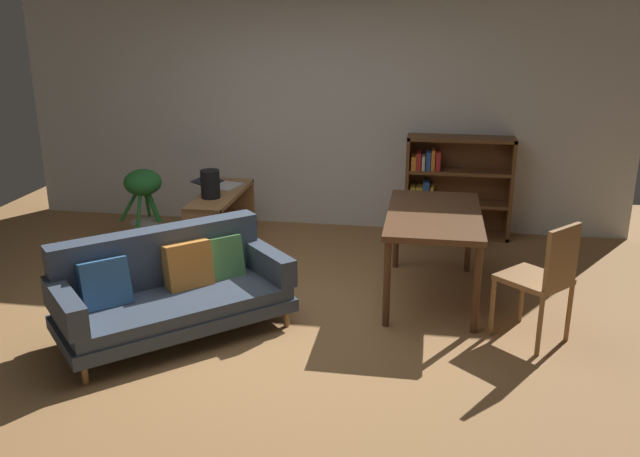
{
  "coord_description": "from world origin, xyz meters",
  "views": [
    {
      "loc": [
        1.23,
        -4.75,
        2.4
      ],
      "look_at": [
        0.41,
        0.27,
        0.73
      ],
      "focal_mm": 38.01,
      "sensor_mm": 36.0,
      "label": 1
    }
  ],
  "objects_px": {
    "desk_speaker": "(210,184)",
    "fabric_couch": "(170,287)",
    "dining_chair_near": "(543,276)",
    "open_laptop": "(220,184)",
    "bookshelf": "(451,186)",
    "dining_table": "(434,221)",
    "potted_floor_plant": "(144,201)",
    "media_console": "(222,223)"
  },
  "relations": [
    {
      "from": "media_console",
      "to": "dining_chair_near",
      "type": "bearing_deg",
      "value": -27.6
    },
    {
      "from": "open_laptop",
      "to": "desk_speaker",
      "type": "xyz_separation_m",
      "value": [
        0.05,
        -0.45,
        0.12
      ]
    },
    {
      "from": "dining_chair_near",
      "to": "fabric_couch",
      "type": "bearing_deg",
      "value": -174.28
    },
    {
      "from": "media_console",
      "to": "bookshelf",
      "type": "distance_m",
      "value": 2.51
    },
    {
      "from": "media_console",
      "to": "bookshelf",
      "type": "relative_size",
      "value": 1.08
    },
    {
      "from": "media_console",
      "to": "desk_speaker",
      "type": "bearing_deg",
      "value": -99.69
    },
    {
      "from": "media_console",
      "to": "open_laptop",
      "type": "relative_size",
      "value": 2.33
    },
    {
      "from": "open_laptop",
      "to": "bookshelf",
      "type": "distance_m",
      "value": 2.49
    },
    {
      "from": "potted_floor_plant",
      "to": "bookshelf",
      "type": "distance_m",
      "value": 3.3
    },
    {
      "from": "fabric_couch",
      "to": "potted_floor_plant",
      "type": "relative_size",
      "value": 2.26
    },
    {
      "from": "dining_chair_near",
      "to": "bookshelf",
      "type": "bearing_deg",
      "value": 103.99
    },
    {
      "from": "potted_floor_plant",
      "to": "dining_chair_near",
      "type": "relative_size",
      "value": 0.84
    },
    {
      "from": "bookshelf",
      "to": "desk_speaker",
      "type": "bearing_deg",
      "value": -154.08
    },
    {
      "from": "media_console",
      "to": "desk_speaker",
      "type": "height_order",
      "value": "desk_speaker"
    },
    {
      "from": "dining_chair_near",
      "to": "open_laptop",
      "type": "bearing_deg",
      "value": 149.38
    },
    {
      "from": "potted_floor_plant",
      "to": "dining_table",
      "type": "relative_size",
      "value": 0.57
    },
    {
      "from": "fabric_couch",
      "to": "potted_floor_plant",
      "type": "bearing_deg",
      "value": 117.99
    },
    {
      "from": "media_console",
      "to": "dining_chair_near",
      "type": "distance_m",
      "value": 3.31
    },
    {
      "from": "dining_chair_near",
      "to": "bookshelf",
      "type": "xyz_separation_m",
      "value": [
        -0.62,
        2.47,
        0.01
      ]
    },
    {
      "from": "potted_floor_plant",
      "to": "dining_table",
      "type": "xyz_separation_m",
      "value": [
        3.01,
        -0.95,
        0.23
      ]
    },
    {
      "from": "fabric_couch",
      "to": "open_laptop",
      "type": "relative_size",
      "value": 3.43
    },
    {
      "from": "fabric_couch",
      "to": "open_laptop",
      "type": "xyz_separation_m",
      "value": [
        -0.24,
        2.06,
        0.28
      ]
    },
    {
      "from": "bookshelf",
      "to": "media_console",
      "type": "bearing_deg",
      "value": -157.82
    },
    {
      "from": "media_console",
      "to": "open_laptop",
      "type": "bearing_deg",
      "value": 108.6
    },
    {
      "from": "media_console",
      "to": "potted_floor_plant",
      "type": "relative_size",
      "value": 1.54
    },
    {
      "from": "fabric_couch",
      "to": "dining_chair_near",
      "type": "relative_size",
      "value": 1.91
    },
    {
      "from": "fabric_couch",
      "to": "bookshelf",
      "type": "bearing_deg",
      "value": 51.85
    },
    {
      "from": "desk_speaker",
      "to": "dining_chair_near",
      "type": "distance_m",
      "value": 3.25
    },
    {
      "from": "desk_speaker",
      "to": "bookshelf",
      "type": "height_order",
      "value": "bookshelf"
    },
    {
      "from": "fabric_couch",
      "to": "media_console",
      "type": "relative_size",
      "value": 1.47
    },
    {
      "from": "desk_speaker",
      "to": "open_laptop",
      "type": "bearing_deg",
      "value": 96.5
    },
    {
      "from": "dining_table",
      "to": "open_laptop",
      "type": "bearing_deg",
      "value": 154.41
    },
    {
      "from": "dining_table",
      "to": "bookshelf",
      "type": "height_order",
      "value": "bookshelf"
    },
    {
      "from": "dining_table",
      "to": "potted_floor_plant",
      "type": "bearing_deg",
      "value": 162.41
    },
    {
      "from": "media_console",
      "to": "potted_floor_plant",
      "type": "bearing_deg",
      "value": 170.43
    },
    {
      "from": "open_laptop",
      "to": "desk_speaker",
      "type": "relative_size",
      "value": 1.89
    },
    {
      "from": "open_laptop",
      "to": "potted_floor_plant",
      "type": "relative_size",
      "value": 0.66
    },
    {
      "from": "fabric_couch",
      "to": "potted_floor_plant",
      "type": "height_order",
      "value": "potted_floor_plant"
    },
    {
      "from": "desk_speaker",
      "to": "fabric_couch",
      "type": "bearing_deg",
      "value": -83.47
    },
    {
      "from": "dining_table",
      "to": "fabric_couch",
      "type": "bearing_deg",
      "value": -153.06
    },
    {
      "from": "fabric_couch",
      "to": "media_console",
      "type": "xyz_separation_m",
      "value": [
        -0.15,
        1.81,
        -0.06
      ]
    },
    {
      "from": "fabric_couch",
      "to": "bookshelf",
      "type": "xyz_separation_m",
      "value": [
        2.16,
        2.75,
        0.18
      ]
    }
  ]
}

